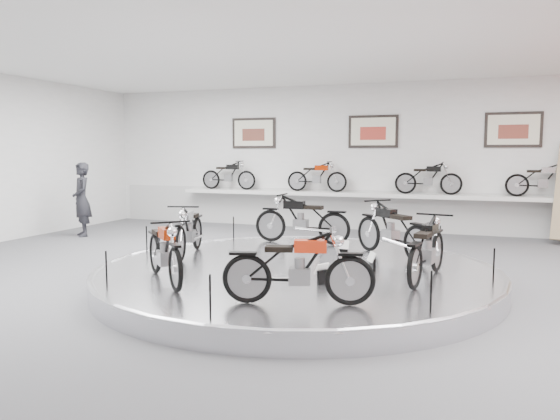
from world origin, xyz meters
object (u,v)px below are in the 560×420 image
(display_platform, at_px, (297,276))
(bike_a, at_px, (392,229))
(shelf, at_px, (370,195))
(bike_d, at_px, (164,250))
(bike_e, at_px, (298,267))
(bike_f, at_px, (427,248))
(bike_c, at_px, (189,230))
(bike_b, at_px, (302,219))
(visitor, at_px, (82,200))

(display_platform, relative_size, bike_a, 3.81)
(shelf, height_order, bike_d, bike_d)
(bike_d, xyz_separation_m, bike_e, (2.13, -0.46, -0.00))
(bike_a, bearing_deg, bike_e, 123.25)
(bike_f, bearing_deg, bike_d, 120.82)
(bike_c, relative_size, bike_f, 1.00)
(shelf, height_order, bike_b, bike_b)
(bike_c, distance_m, bike_d, 2.01)
(display_platform, bearing_deg, bike_d, -131.69)
(bike_a, relative_size, bike_d, 1.07)
(bike_a, xyz_separation_m, bike_f, (0.74, -1.59, -0.03))
(shelf, bearing_deg, bike_e, -85.32)
(bike_a, height_order, bike_d, bike_a)
(display_platform, distance_m, bike_d, 2.25)
(display_platform, bearing_deg, shelf, 90.00)
(bike_f, bearing_deg, shelf, 26.44)
(bike_b, xyz_separation_m, bike_f, (2.66, -2.45, -0.03))
(bike_a, relative_size, visitor, 0.89)
(bike_c, relative_size, bike_d, 1.01)
(bike_f, bearing_deg, bike_e, 152.91)
(bike_d, relative_size, visitor, 0.83)
(bike_c, bearing_deg, bike_b, 126.76)
(bike_a, distance_m, bike_b, 2.11)
(bike_b, relative_size, bike_c, 1.07)
(bike_a, bearing_deg, visitor, 31.23)
(bike_b, distance_m, bike_e, 4.48)
(shelf, bearing_deg, visitor, -153.99)
(bike_e, bearing_deg, bike_b, 92.16)
(bike_a, bearing_deg, shelf, -32.04)
(shelf, relative_size, bike_a, 6.55)
(display_platform, height_order, bike_b, bike_b)
(visitor, bearing_deg, display_platform, 15.56)
(bike_e, height_order, bike_f, bike_f)
(display_platform, relative_size, bike_c, 4.03)
(display_platform, relative_size, bike_b, 3.77)
(bike_b, height_order, bike_c, bike_b)
(shelf, bearing_deg, bike_f, -72.89)
(bike_a, height_order, bike_c, bike_a)
(bike_a, relative_size, bike_e, 1.07)
(bike_d, bearing_deg, display_platform, 93.61)
(bike_d, bearing_deg, bike_c, 154.67)
(bike_b, distance_m, bike_f, 3.62)
(display_platform, height_order, bike_c, bike_c)
(bike_b, xyz_separation_m, bike_e, (1.31, -4.28, -0.04))
(bike_c, xyz_separation_m, bike_e, (2.80, -2.35, -0.01))
(display_platform, distance_m, bike_b, 2.38)
(bike_e, relative_size, visitor, 0.83)
(shelf, xyz_separation_m, bike_d, (-1.44, -8.02, -0.24))
(bike_d, height_order, visitor, visitor)
(bike_e, bearing_deg, bike_a, 65.01)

